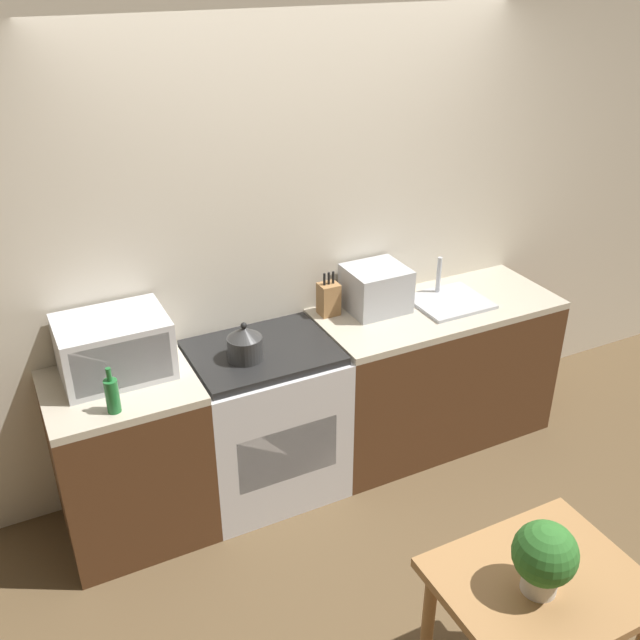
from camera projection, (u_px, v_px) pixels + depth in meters
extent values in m
plane|color=brown|center=(379.00, 536.00, 3.75)|extent=(16.00, 16.00, 0.00)
cube|color=beige|center=(296.00, 243.00, 3.91)|extent=(10.00, 0.06, 2.60)
cube|color=#4C2D19|center=(131.00, 462.00, 3.62)|extent=(0.72, 0.62, 0.86)
cube|color=#B7AD99|center=(119.00, 388.00, 3.41)|extent=(0.72, 0.62, 0.04)
cube|color=#4C2D19|center=(432.00, 375.00, 4.35)|extent=(1.44, 0.62, 0.86)
cube|color=#B7AD99|center=(438.00, 309.00, 4.13)|extent=(1.44, 0.62, 0.04)
cube|color=silver|center=(265.00, 423.00, 3.91)|extent=(0.77, 0.62, 0.86)
cube|color=black|center=(262.00, 352.00, 3.70)|extent=(0.74, 0.57, 0.04)
cube|color=black|center=(288.00, 454.00, 3.67)|extent=(0.55, 0.02, 0.32)
cylinder|color=#2D2D2D|center=(245.00, 348.00, 3.58)|extent=(0.18, 0.18, 0.12)
cone|color=#2D2D2D|center=(244.00, 332.00, 3.53)|extent=(0.17, 0.17, 0.06)
sphere|color=black|center=(244.00, 326.00, 3.52)|extent=(0.03, 0.03, 0.03)
cube|color=silver|center=(114.00, 347.00, 3.41)|extent=(0.52, 0.38, 0.30)
cube|color=black|center=(123.00, 365.00, 3.27)|extent=(0.45, 0.01, 0.24)
cylinder|color=#1E662D|center=(112.00, 396.00, 3.16)|extent=(0.06, 0.06, 0.16)
cylinder|color=#1E662D|center=(109.00, 374.00, 3.11)|extent=(0.02, 0.02, 0.06)
cube|color=#9E7042|center=(329.00, 299.00, 4.00)|extent=(0.11, 0.10, 0.19)
cylinder|color=black|center=(324.00, 279.00, 3.93)|extent=(0.01, 0.01, 0.07)
cylinder|color=black|center=(329.00, 278.00, 3.94)|extent=(0.01, 0.01, 0.07)
cylinder|color=black|center=(333.00, 277.00, 3.95)|extent=(0.01, 0.01, 0.07)
cube|color=#ADAFB5|center=(376.00, 288.00, 4.04)|extent=(0.33, 0.30, 0.25)
cube|color=black|center=(389.00, 299.00, 3.93)|extent=(0.29, 0.01, 0.20)
cube|color=#ADAFB5|center=(450.00, 302.00, 4.15)|extent=(0.42, 0.37, 0.02)
cylinder|color=#ADAFB5|center=(439.00, 275.00, 4.20)|extent=(0.03, 0.03, 0.22)
cube|color=#9E7042|center=(542.00, 584.00, 2.55)|extent=(0.73, 0.59, 0.04)
cylinder|color=#9E7042|center=(427.00, 637.00, 2.79)|extent=(0.05, 0.05, 0.71)
cylinder|color=#9E7042|center=(545.00, 582.00, 3.03)|extent=(0.05, 0.05, 0.71)
cylinder|color=beige|center=(539.00, 581.00, 2.49)|extent=(0.13, 0.13, 0.07)
sphere|color=#2D6B28|center=(545.00, 554.00, 2.42)|extent=(0.23, 0.23, 0.23)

